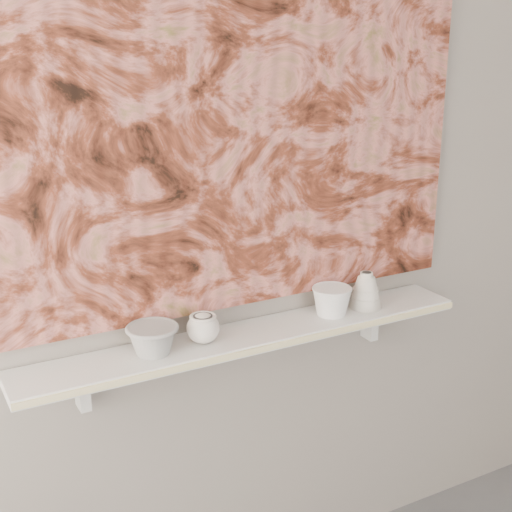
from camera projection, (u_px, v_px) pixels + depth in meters
wall_back at (235, 186)px, 2.05m from camera, size 3.60×0.00×3.60m
shelf at (251, 336)px, 2.10m from camera, size 1.40×0.18×0.03m
shelf_stripe at (266, 348)px, 2.02m from camera, size 1.40×0.01×0.02m
bracket_left at (82, 388)px, 1.95m from camera, size 0.03×0.06×0.12m
bracket_right at (370, 321)px, 2.40m from camera, size 0.03×0.06×0.12m
painting at (237, 119)px, 1.98m from camera, size 1.50×0.02×1.10m
house_motif at (365, 209)px, 2.26m from camera, size 0.09×0.00×0.08m
bowl_grey at (153, 339)px, 1.94m from camera, size 0.18×0.18×0.08m
cup_cream at (203, 328)px, 2.01m from camera, size 0.10×0.10×0.09m
bell_vessel at (366, 290)px, 2.26m from camera, size 0.13×0.13×0.12m
bowl_white at (332, 301)px, 2.21m from camera, size 0.14×0.14×0.09m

